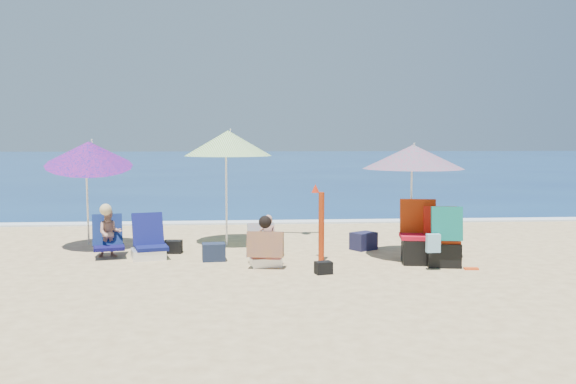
{
  "coord_description": "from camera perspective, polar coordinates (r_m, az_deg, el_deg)",
  "views": [
    {
      "loc": [
        -1.07,
        -9.42,
        2.02
      ],
      "look_at": [
        -0.3,
        1.0,
        1.1
      ],
      "focal_mm": 38.37,
      "sensor_mm": 36.0,
      "label": 1
    }
  ],
  "objects": [
    {
      "name": "chair_navy",
      "position": [
        10.65,
        -12.77,
        -4.95
      ],
      "size": [
        0.69,
        0.76,
        0.74
      ],
      "color": "#0D134C",
      "rests_on": "ground"
    },
    {
      "name": "bag_black_a",
      "position": [
        11.04,
        -10.6,
        -5.01
      ],
      "size": [
        0.32,
        0.25,
        0.22
      ],
      "color": "black",
      "rests_on": "ground"
    },
    {
      "name": "furled_umbrella",
      "position": [
        10.14,
        3.0,
        -2.52
      ],
      "size": [
        0.22,
        0.35,
        1.25
      ],
      "color": "#A52D0B",
      "rests_on": "ground"
    },
    {
      "name": "chair_rainbow",
      "position": [
        9.89,
        -2.23,
        -5.76
      ],
      "size": [
        0.55,
        0.69,
        0.64
      ],
      "color": "#D5564B",
      "rests_on": "ground"
    },
    {
      "name": "umbrella_striped",
      "position": [
        11.64,
        -5.58,
        4.52
      ],
      "size": [
        2.04,
        2.04,
        2.2
      ],
      "color": "white",
      "rests_on": "ground"
    },
    {
      "name": "person_center",
      "position": [
        9.66,
        -1.98,
        -4.62
      ],
      "size": [
        0.59,
        0.6,
        0.82
      ],
      "color": "tan",
      "rests_on": "ground"
    },
    {
      "name": "bag_navy_b",
      "position": [
        11.26,
        7.01,
        -4.53
      ],
      "size": [
        0.53,
        0.5,
        0.32
      ],
      "color": "#181935",
      "rests_on": "ground"
    },
    {
      "name": "camp_chair_left",
      "position": [
        10.21,
        12.08,
        -4.75
      ],
      "size": [
        0.68,
        0.67,
        1.02
      ],
      "color": "#B80D21",
      "rests_on": "ground"
    },
    {
      "name": "camp_chair_right",
      "position": [
        10.03,
        14.14,
        -4.7
      ],
      "size": [
        0.67,
        0.74,
        0.97
      ],
      "color": "#B2270C",
      "rests_on": "ground"
    },
    {
      "name": "orange_item",
      "position": [
        9.94,
        16.62,
        -6.82
      ],
      "size": [
        0.22,
        0.12,
        0.03
      ],
      "color": "#EA4A18",
      "rests_on": "ground"
    },
    {
      "name": "bag_navy_a",
      "position": [
        10.25,
        -6.9,
        -5.55
      ],
      "size": [
        0.4,
        0.31,
        0.29
      ],
      "color": "#192238",
      "rests_on": "ground"
    },
    {
      "name": "ground",
      "position": [
        9.69,
        2.22,
        -7.0
      ],
      "size": [
        120.0,
        120.0,
        0.0
      ],
      "color": "#D8BC84",
      "rests_on": "ground"
    },
    {
      "name": "bag_black_b",
      "position": [
        9.23,
        3.31,
        -7.02
      ],
      "size": [
        0.28,
        0.23,
        0.19
      ],
      "color": "black",
      "rests_on": "ground"
    },
    {
      "name": "bag_tan",
      "position": [
        10.59,
        -1.23,
        -5.29
      ],
      "size": [
        0.32,
        0.26,
        0.25
      ],
      "color": "tan",
      "rests_on": "ground"
    },
    {
      "name": "sea",
      "position": [
        54.47,
        -3.11,
        2.83
      ],
      "size": [
        120.0,
        80.0,
        0.12
      ],
      "color": "navy",
      "rests_on": "ground"
    },
    {
      "name": "umbrella_turquoise",
      "position": [
        10.45,
        11.52,
        3.21
      ],
      "size": [
        2.1,
        2.1,
        1.94
      ],
      "color": "silver",
      "rests_on": "ground"
    },
    {
      "name": "foam",
      "position": [
        14.7,
        -0.01,
        -2.8
      ],
      "size": [
        120.0,
        0.5,
        0.04
      ],
      "color": "white",
      "rests_on": "ground"
    },
    {
      "name": "person_left",
      "position": [
        10.89,
        -16.24,
        -3.64
      ],
      "size": [
        0.64,
        0.7,
        0.92
      ],
      "color": "tan",
      "rests_on": "ground"
    },
    {
      "name": "umbrella_blue",
      "position": [
        11.69,
        -17.98,
        3.41
      ],
      "size": [
        1.88,
        1.92,
        2.12
      ],
      "color": "silver",
      "rests_on": "ground"
    }
  ]
}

